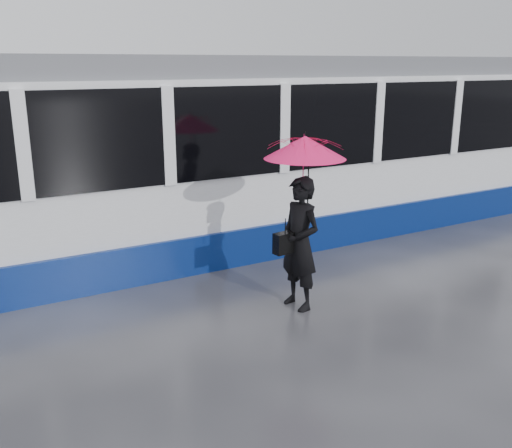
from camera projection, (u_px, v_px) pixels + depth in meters
ground at (182, 314)px, 7.63m from camera, size 90.00×90.00×0.00m
rails at (125, 259)px, 9.71m from camera, size 34.00×1.51×0.02m
woman at (300, 244)px, 7.61m from camera, size 0.52×0.71×1.81m
umbrella at (305, 163)px, 7.34m from camera, size 1.20×1.20×1.22m
handbag at (285, 243)px, 7.51m from camera, size 0.34×0.18×0.46m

